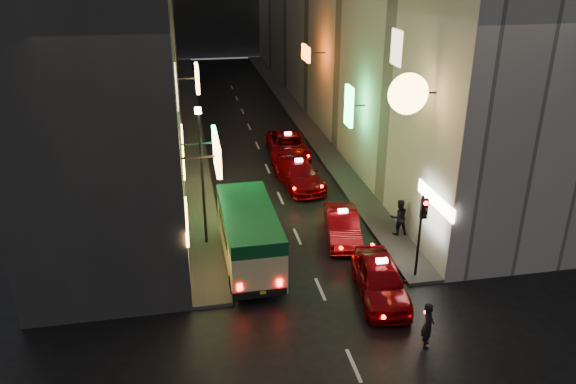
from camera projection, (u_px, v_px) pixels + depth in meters
building_left at (130, 0)px, 40.16m from camera, size 7.63×52.10×18.00m
sidewalk_left at (191, 118)px, 44.35m from camera, size 1.50×52.00×0.15m
sidewalk_right at (296, 113)px, 45.81m from camera, size 1.50×52.00×0.15m
minibus at (249, 231)px, 23.15m from camera, size 2.18×6.04×2.59m
taxi_near at (381, 277)px, 21.33m from camera, size 2.88×5.69×1.91m
taxi_second at (342, 224)px, 25.67m from camera, size 2.80×5.17×1.73m
taxi_third at (299, 172)px, 31.54m from camera, size 2.73×5.46×1.84m
taxi_far at (288, 144)px, 35.90m from camera, size 2.60×5.62×1.91m
pedestrian_crossing at (428, 322)px, 18.61m from camera, size 0.59×0.72×1.88m
pedestrian_sidewalk at (399, 215)px, 25.72m from camera, size 0.74×0.47×1.95m
traffic_light at (422, 220)px, 21.71m from camera, size 0.26×0.43×3.50m
lamp_post at (202, 168)px, 23.98m from camera, size 0.28×0.28×6.22m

